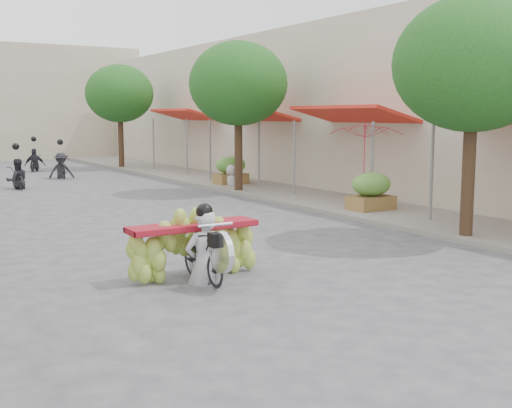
% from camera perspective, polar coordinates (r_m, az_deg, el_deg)
% --- Properties ---
extents(ground, '(120.00, 120.00, 0.00)m').
position_cam_1_polar(ground, '(8.30, 14.65, -11.51)').
color(ground, '#56555A').
rests_on(ground, ground).
extents(sidewalk_right, '(4.00, 60.00, 0.12)m').
position_cam_1_polar(sidewalk_right, '(24.16, 0.56, 1.58)').
color(sidewalk_right, gray).
rests_on(sidewalk_right, ground).
extents(shophouse_row_right, '(9.77, 40.00, 6.00)m').
position_cam_1_polar(shophouse_row_right, '(26.24, 11.15, 8.36)').
color(shophouse_row_right, '#C1B5A0').
rests_on(shophouse_row_right, ground).
extents(street_tree_near, '(3.40, 3.40, 5.25)m').
position_cam_1_polar(street_tree_near, '(14.57, 18.76, 11.67)').
color(street_tree_near, '#3A2719').
rests_on(street_tree_near, ground).
extents(street_tree_mid, '(3.40, 3.40, 5.25)m').
position_cam_1_polar(street_tree_mid, '(22.36, -1.59, 10.62)').
color(street_tree_mid, '#3A2719').
rests_on(street_tree_mid, ground).
extents(street_tree_far, '(3.40, 3.40, 5.25)m').
position_cam_1_polar(street_tree_far, '(33.31, -12.03, 9.56)').
color(street_tree_far, '#3A2719').
rests_on(street_tree_far, ground).
extents(produce_crate_mid, '(1.20, 0.88, 1.16)m').
position_cam_1_polar(produce_crate_mid, '(18.02, 10.21, 1.38)').
color(produce_crate_mid, olive).
rests_on(produce_crate_mid, ground).
extents(produce_crate_far, '(1.20, 0.88, 1.16)m').
position_cam_1_polar(produce_crate_far, '(24.56, -2.26, 3.21)').
color(produce_crate_far, olive).
rests_on(produce_crate_far, ground).
extents(banana_motorbike, '(2.23, 1.76, 2.23)m').
position_cam_1_polar(banana_motorbike, '(10.60, -5.09, -2.86)').
color(banana_motorbike, black).
rests_on(banana_motorbike, ground).
extents(market_umbrella, '(2.19, 2.19, 1.91)m').
position_cam_1_polar(market_umbrella, '(17.99, 9.79, 7.26)').
color(market_umbrella, red).
rests_on(market_umbrella, ground).
extents(pedestrian, '(0.79, 0.50, 1.55)m').
position_cam_1_polar(pedestrian, '(24.15, -2.26, 3.56)').
color(pedestrian, silver).
rests_on(pedestrian, ground).
extents(bg_motorbike_a, '(0.81, 1.46, 1.95)m').
position_cam_1_polar(bg_motorbike_a, '(25.35, -20.50, 3.00)').
color(bg_motorbike_a, black).
rests_on(bg_motorbike_a, ground).
extents(bg_motorbike_b, '(1.10, 1.86, 1.95)m').
position_cam_1_polar(bg_motorbike_b, '(28.89, -16.96, 3.81)').
color(bg_motorbike_b, black).
rests_on(bg_motorbike_b, ground).
extents(bg_motorbike_c, '(1.11, 1.50, 1.95)m').
position_cam_1_polar(bg_motorbike_c, '(32.98, -19.10, 4.20)').
color(bg_motorbike_c, black).
rests_on(bg_motorbike_c, ground).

